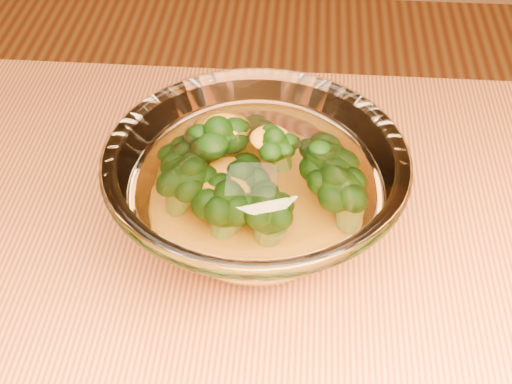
# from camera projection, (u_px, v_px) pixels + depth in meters

# --- Properties ---
(glass_bowl) EXTENTS (0.25, 0.25, 0.11)m
(glass_bowl) POSITION_uv_depth(u_px,v_px,m) (256.00, 197.00, 0.59)
(glass_bowl) COLOR white
(glass_bowl) RESTS_ON table
(cheese_sauce) EXTENTS (0.13, 0.13, 0.04)m
(cheese_sauce) POSITION_uv_depth(u_px,v_px,m) (256.00, 216.00, 0.61)
(cheese_sauce) COLOR orange
(cheese_sauce) RESTS_ON glass_bowl
(broccoli_heap) EXTENTS (0.17, 0.14, 0.08)m
(broccoli_heap) POSITION_uv_depth(u_px,v_px,m) (256.00, 179.00, 0.58)
(broccoli_heap) COLOR black
(broccoli_heap) RESTS_ON cheese_sauce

